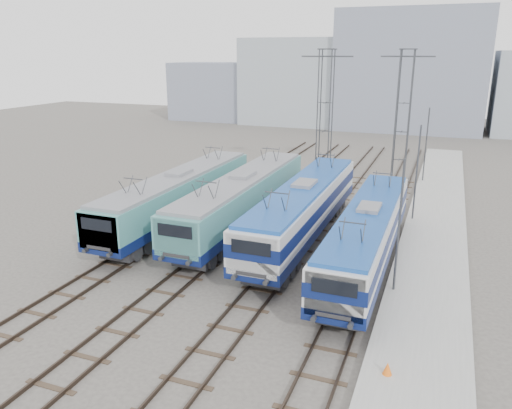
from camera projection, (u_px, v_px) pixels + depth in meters
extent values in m
plane|color=#514C47|center=(222.00, 284.00, 26.36)|extent=(160.00, 160.00, 0.00)
cube|color=#9E9E99|center=(432.00, 254.00, 29.95)|extent=(4.00, 70.00, 0.30)
cube|color=#0C184E|center=(181.00, 205.00, 35.19)|extent=(2.85, 17.98, 0.60)
cube|color=teal|center=(180.00, 189.00, 34.84)|extent=(2.80, 17.98, 1.80)
cube|color=teal|center=(101.00, 231.00, 27.18)|extent=(2.57, 0.70, 2.04)
cube|color=slate|center=(179.00, 175.00, 34.54)|extent=(2.57, 17.26, 0.20)
cube|color=#262628|center=(132.00, 245.00, 30.05)|extent=(2.10, 3.60, 0.67)
cube|color=#262628|center=(217.00, 194.00, 40.75)|extent=(2.10, 3.60, 0.67)
cube|color=#0C184E|center=(243.00, 209.00, 34.25)|extent=(2.90, 18.32, 0.61)
cube|color=teal|center=(243.00, 192.00, 33.89)|extent=(2.85, 18.32, 1.83)
cube|color=teal|center=(179.00, 238.00, 26.09)|extent=(2.62, 0.71, 2.08)
cube|color=slate|center=(243.00, 178.00, 33.60)|extent=(2.62, 17.58, 0.20)
cube|color=#262628|center=(203.00, 251.00, 29.02)|extent=(2.14, 3.66, 0.69)
cube|color=#262628|center=(272.00, 197.00, 39.92)|extent=(2.14, 3.66, 0.69)
cube|color=#0C184E|center=(303.00, 220.00, 32.05)|extent=(2.90, 18.29, 0.61)
cube|color=silver|center=(304.00, 202.00, 31.70)|extent=(2.85, 18.29, 1.83)
cube|color=#0C184E|center=(304.00, 203.00, 31.71)|extent=(2.89, 18.31, 0.71)
cube|color=silver|center=(254.00, 255.00, 23.91)|extent=(2.62, 0.71, 2.07)
cube|color=#164698|center=(304.00, 186.00, 31.40)|extent=(2.62, 17.56, 0.20)
cube|color=#262628|center=(272.00, 267.00, 26.83)|extent=(2.13, 3.66, 0.69)
cube|color=#262628|center=(325.00, 205.00, 37.72)|extent=(2.13, 3.66, 0.69)
cube|color=#0C184E|center=(367.00, 246.00, 27.93)|extent=(2.72, 17.13, 0.57)
cube|color=silver|center=(368.00, 227.00, 27.60)|extent=(2.67, 17.13, 1.71)
cube|color=#0C184E|center=(368.00, 228.00, 27.61)|extent=(2.71, 17.15, 0.67)
cube|color=silver|center=(336.00, 294.00, 20.30)|extent=(2.45, 0.67, 1.94)
cube|color=#164698|center=(369.00, 211.00, 27.32)|extent=(2.45, 16.45, 0.19)
cube|color=#262628|center=(346.00, 303.00, 23.05)|extent=(2.00, 3.43, 0.64)
cube|color=#262628|center=(380.00, 226.00, 33.24)|extent=(2.00, 3.43, 0.64)
cylinder|color=#3F4247|center=(317.00, 120.00, 43.94)|extent=(0.10, 0.10, 12.00)
cylinder|color=#3F4247|center=(329.00, 121.00, 43.57)|extent=(0.10, 0.10, 12.00)
cylinder|color=#3F4247|center=(320.00, 119.00, 44.93)|extent=(0.10, 0.10, 12.00)
cylinder|color=#3F4247|center=(332.00, 119.00, 44.55)|extent=(0.10, 0.10, 12.00)
cube|color=#3F4247|center=(327.00, 56.00, 42.67)|extent=(4.50, 0.12, 0.12)
cylinder|color=#3F4247|center=(395.00, 121.00, 43.49)|extent=(0.10, 0.10, 12.00)
cylinder|color=#3F4247|center=(408.00, 122.00, 43.12)|extent=(0.10, 0.10, 12.00)
cylinder|color=#3F4247|center=(397.00, 119.00, 44.48)|extent=(0.10, 0.10, 12.00)
cylinder|color=#3F4247|center=(409.00, 120.00, 44.10)|extent=(0.10, 0.10, 12.00)
cube|color=#3F4247|center=(408.00, 56.00, 42.22)|extent=(4.50, 0.12, 0.12)
cylinder|color=#3F4247|center=(399.00, 229.00, 24.17)|extent=(0.12, 0.12, 7.00)
cylinder|color=#3F4247|center=(416.00, 175.00, 34.88)|extent=(0.12, 0.12, 7.00)
cylinder|color=#3F4247|center=(426.00, 146.00, 45.59)|extent=(0.12, 0.12, 7.00)
cone|color=orange|center=(387.00, 368.00, 18.40)|extent=(0.35, 0.35, 0.50)
cube|color=#99A3AC|center=(300.00, 82.00, 84.47)|extent=(18.00, 12.00, 14.00)
cube|color=gray|center=(411.00, 71.00, 77.69)|extent=(22.00, 14.00, 18.00)
cube|color=gray|center=(215.00, 91.00, 90.55)|extent=(14.00, 10.00, 10.00)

